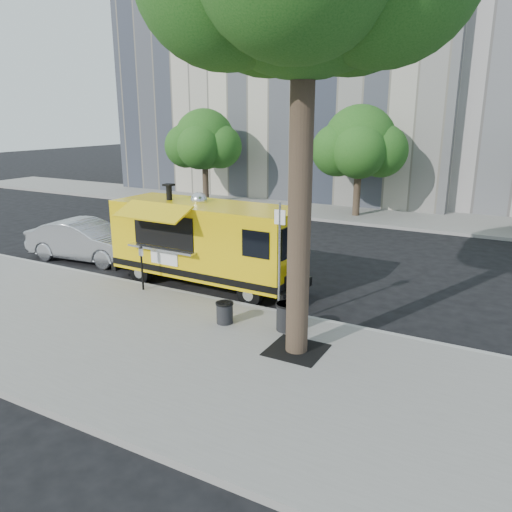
{
  "coord_description": "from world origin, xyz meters",
  "views": [
    {
      "loc": [
        6.59,
        -11.97,
        5.13
      ],
      "look_at": [
        0.07,
        0.0,
        1.26
      ],
      "focal_mm": 35.0,
      "sensor_mm": 36.0,
      "label": 1
    }
  ],
  "objects_px": {
    "sign_post": "(279,256)",
    "parking_meter": "(142,263)",
    "food_truck": "(205,241)",
    "trash_bin_left": "(225,312)",
    "far_tree_a": "(204,139)",
    "sedan": "(86,241)",
    "far_tree_b": "(360,142)",
    "trash_bin_right": "(287,316)"
  },
  "relations": [
    {
      "from": "sign_post",
      "to": "parking_meter",
      "type": "bearing_deg",
      "value": 177.48
    },
    {
      "from": "sign_post",
      "to": "food_truck",
      "type": "xyz_separation_m",
      "value": [
        -3.35,
        1.72,
        -0.41
      ]
    },
    {
      "from": "food_truck",
      "to": "trash_bin_left",
      "type": "distance_m",
      "value": 3.45
    },
    {
      "from": "far_tree_a",
      "to": "sedan",
      "type": "bearing_deg",
      "value": -76.72
    },
    {
      "from": "far_tree_a",
      "to": "sign_post",
      "type": "bearing_deg",
      "value": -50.17
    },
    {
      "from": "trash_bin_left",
      "to": "parking_meter",
      "type": "bearing_deg",
      "value": 164.88
    },
    {
      "from": "sign_post",
      "to": "food_truck",
      "type": "distance_m",
      "value": 3.79
    },
    {
      "from": "far_tree_a",
      "to": "far_tree_b",
      "type": "xyz_separation_m",
      "value": [
        9.0,
        0.4,
        0.06
      ]
    },
    {
      "from": "sedan",
      "to": "sign_post",
      "type": "bearing_deg",
      "value": -108.88
    },
    {
      "from": "far_tree_a",
      "to": "trash_bin_left",
      "type": "relative_size",
      "value": 10.01
    },
    {
      "from": "far_tree_b",
      "to": "trash_bin_right",
      "type": "distance_m",
      "value": 15.27
    },
    {
      "from": "parking_meter",
      "to": "sedan",
      "type": "xyz_separation_m",
      "value": [
        -4.21,
        1.83,
        -0.25
      ]
    },
    {
      "from": "sign_post",
      "to": "food_truck",
      "type": "bearing_deg",
      "value": 152.78
    },
    {
      "from": "sedan",
      "to": "far_tree_b",
      "type": "bearing_deg",
      "value": -32.77
    },
    {
      "from": "far_tree_b",
      "to": "trash_bin_right",
      "type": "xyz_separation_m",
      "value": [
        2.95,
        -14.61,
        -3.33
      ]
    },
    {
      "from": "sedan",
      "to": "trash_bin_left",
      "type": "height_order",
      "value": "sedan"
    },
    {
      "from": "trash_bin_right",
      "to": "sign_post",
      "type": "bearing_deg",
      "value": 138.19
    },
    {
      "from": "sign_post",
      "to": "trash_bin_right",
      "type": "relative_size",
      "value": 4.48
    },
    {
      "from": "parking_meter",
      "to": "food_truck",
      "type": "xyz_separation_m",
      "value": [
        1.2,
        1.52,
        0.46
      ]
    },
    {
      "from": "far_tree_a",
      "to": "food_truck",
      "type": "bearing_deg",
      "value": -55.93
    },
    {
      "from": "far_tree_b",
      "to": "sedan",
      "type": "bearing_deg",
      "value": -116.94
    },
    {
      "from": "sedan",
      "to": "trash_bin_left",
      "type": "bearing_deg",
      "value": -115.68
    },
    {
      "from": "far_tree_a",
      "to": "food_truck",
      "type": "relative_size",
      "value": 0.85
    },
    {
      "from": "sedan",
      "to": "trash_bin_right",
      "type": "bearing_deg",
      "value": -110.44
    },
    {
      "from": "trash_bin_left",
      "to": "sign_post",
      "type": "bearing_deg",
      "value": 32.68
    },
    {
      "from": "sedan",
      "to": "trash_bin_left",
      "type": "relative_size",
      "value": 8.33
    },
    {
      "from": "far_tree_b",
      "to": "parking_meter",
      "type": "bearing_deg",
      "value": -98.1
    },
    {
      "from": "far_tree_a",
      "to": "trash_bin_right",
      "type": "bearing_deg",
      "value": -49.93
    },
    {
      "from": "sign_post",
      "to": "trash_bin_left",
      "type": "height_order",
      "value": "sign_post"
    },
    {
      "from": "far_tree_a",
      "to": "trash_bin_left",
      "type": "bearing_deg",
      "value": -54.43
    },
    {
      "from": "far_tree_a",
      "to": "far_tree_b",
      "type": "relative_size",
      "value": 0.97
    },
    {
      "from": "sign_post",
      "to": "sedan",
      "type": "distance_m",
      "value": 9.06
    },
    {
      "from": "sign_post",
      "to": "food_truck",
      "type": "relative_size",
      "value": 0.48
    },
    {
      "from": "sign_post",
      "to": "far_tree_a",
      "type": "bearing_deg",
      "value": 129.83
    },
    {
      "from": "parking_meter",
      "to": "food_truck",
      "type": "height_order",
      "value": "food_truck"
    },
    {
      "from": "trash_bin_right",
      "to": "sedan",
      "type": "bearing_deg",
      "value": 165.39
    },
    {
      "from": "sign_post",
      "to": "sedan",
      "type": "height_order",
      "value": "sign_post"
    },
    {
      "from": "far_tree_a",
      "to": "far_tree_b",
      "type": "bearing_deg",
      "value": 2.54
    },
    {
      "from": "far_tree_b",
      "to": "sign_post",
      "type": "height_order",
      "value": "far_tree_b"
    },
    {
      "from": "trash_bin_left",
      "to": "food_truck",
      "type": "bearing_deg",
      "value": 132.2
    },
    {
      "from": "food_truck",
      "to": "sedan",
      "type": "relative_size",
      "value": 1.41
    },
    {
      "from": "food_truck",
      "to": "sedan",
      "type": "distance_m",
      "value": 5.47
    }
  ]
}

